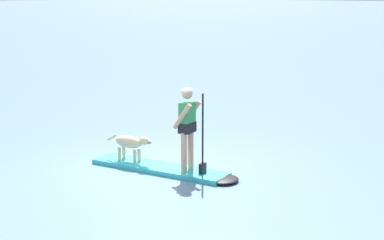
% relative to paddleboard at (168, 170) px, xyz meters
% --- Properties ---
extents(ground_plane, '(400.00, 400.00, 0.00)m').
position_rel_paddleboard_xyz_m(ground_plane, '(-0.22, -0.05, -0.05)').
color(ground_plane, slate).
extents(paddleboard, '(3.34, 1.31, 0.10)m').
position_rel_paddleboard_xyz_m(paddleboard, '(0.00, 0.00, 0.00)').
color(paddleboard, '#33B2BF').
rests_on(paddleboard, ground_plane).
extents(person_paddler, '(0.65, 0.55, 1.68)m').
position_rel_paddleboard_xyz_m(person_paddler, '(0.45, 0.10, 1.02)').
color(person_paddler, tan).
rests_on(person_paddler, paddleboard).
extents(dog, '(1.12, 0.36, 0.57)m').
position_rel_paddleboard_xyz_m(dog, '(-0.91, -0.19, 0.44)').
color(dog, '#CCB78C').
rests_on(dog, paddleboard).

